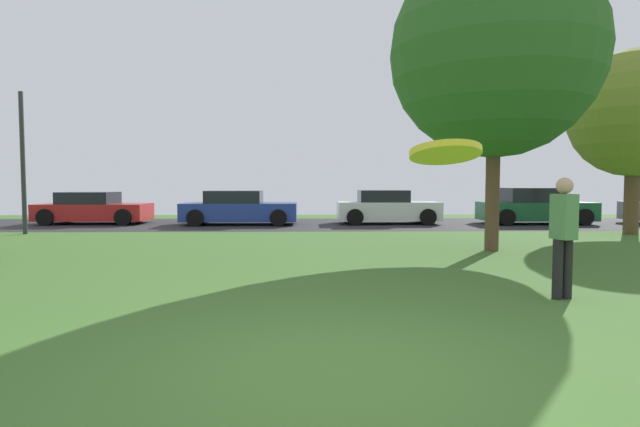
# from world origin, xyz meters

# --- Properties ---
(ground_plane) EXTENTS (44.00, 44.00, 0.00)m
(ground_plane) POSITION_xyz_m (0.00, 0.00, 0.00)
(ground_plane) COLOR #3D6628
(road_strip) EXTENTS (44.00, 6.40, 0.01)m
(road_strip) POSITION_xyz_m (0.00, 16.00, 0.00)
(road_strip) COLOR #28282B
(road_strip) RESTS_ON ground_plane
(oak_tree_center) EXTENTS (3.99, 3.99, 5.82)m
(oak_tree_center) POSITION_xyz_m (10.06, 11.74, 3.80)
(oak_tree_center) COLOR brown
(oak_tree_center) RESTS_ON ground_plane
(birch_tree_lone) EXTENTS (4.94, 4.94, 7.17)m
(birch_tree_lone) POSITION_xyz_m (4.19, 7.84, 4.69)
(birch_tree_lone) COLOR brown
(birch_tree_lone) RESTS_ON ground_plane
(person_bystander) EXTENTS (0.30, 0.36, 1.70)m
(person_bystander) POSITION_xyz_m (3.34, 2.68, 0.94)
(person_bystander) COLOR black
(person_bystander) RESTS_ON ground_plane
(frisbee_disc) EXTENTS (0.28, 0.28, 0.09)m
(frisbee_disc) POSITION_xyz_m (0.29, -2.46, 1.74)
(frisbee_disc) COLOR yellow
(parked_car_red) EXTENTS (4.20, 2.11, 1.27)m
(parked_car_red) POSITION_xyz_m (-8.80, 16.36, 0.59)
(parked_car_red) COLOR #B21E1E
(parked_car_red) RESTS_ON ground_plane
(parked_car_blue) EXTENTS (4.43, 2.06, 1.33)m
(parked_car_blue) POSITION_xyz_m (-2.93, 15.85, 0.62)
(parked_car_blue) COLOR #233893
(parked_car_blue) RESTS_ON ground_plane
(parked_car_white) EXTENTS (4.01, 1.98, 1.34)m
(parked_car_white) POSITION_xyz_m (2.94, 16.14, 0.62)
(parked_car_white) COLOR white
(parked_car_white) RESTS_ON ground_plane
(parked_car_green) EXTENTS (4.30, 2.00, 1.43)m
(parked_car_green) POSITION_xyz_m (8.80, 15.89, 0.65)
(parked_car_green) COLOR #195633
(parked_car_green) RESTS_ON ground_plane
(street_lamp_post) EXTENTS (0.14, 0.14, 4.50)m
(street_lamp_post) POSITION_xyz_m (-9.25, 12.20, 2.25)
(street_lamp_post) COLOR #2D2D33
(street_lamp_post) RESTS_ON ground_plane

